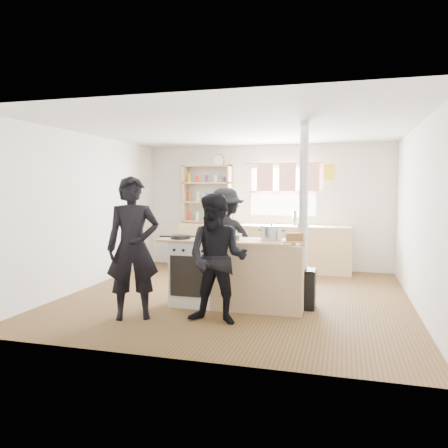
{
  "coord_description": "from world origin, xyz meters",
  "views": [
    {
      "loc": [
        1.53,
        -6.28,
        1.63
      ],
      "look_at": [
        -0.17,
        -0.1,
        1.1
      ],
      "focal_mm": 35.0,
      "sensor_mm": 36.0,
      "label": 1
    }
  ],
  "objects_px": {
    "cooking_island": "(237,273)",
    "person_far": "(225,240)",
    "skillet_greens": "(180,237)",
    "roast_tray": "(229,237)",
    "stockpot_stove": "(207,232)",
    "flue_heater": "(303,261)",
    "thermos": "(295,219)",
    "person_near_left": "(133,248)",
    "person_near_right": "(217,259)",
    "bread_board": "(295,238)",
    "stockpot_counter": "(271,233)"
  },
  "relations": [
    {
      "from": "cooking_island",
      "to": "person_far",
      "type": "bearing_deg",
      "value": 115.21
    },
    {
      "from": "cooking_island",
      "to": "skillet_greens",
      "type": "xyz_separation_m",
      "value": [
        -0.77,
        -0.13,
        0.49
      ]
    },
    {
      "from": "roast_tray",
      "to": "stockpot_stove",
      "type": "xyz_separation_m",
      "value": [
        -0.37,
        0.18,
        0.04
      ]
    },
    {
      "from": "cooking_island",
      "to": "flue_heater",
      "type": "relative_size",
      "value": 0.79
    },
    {
      "from": "roast_tray",
      "to": "flue_heater",
      "type": "xyz_separation_m",
      "value": [
        0.98,
        0.22,
        -0.33
      ]
    },
    {
      "from": "thermos",
      "to": "roast_tray",
      "type": "height_order",
      "value": "thermos"
    },
    {
      "from": "person_near_left",
      "to": "person_near_right",
      "type": "xyz_separation_m",
      "value": [
        1.07,
        0.09,
        -0.1
      ]
    },
    {
      "from": "person_near_right",
      "to": "bread_board",
      "type": "bearing_deg",
      "value": 41.08
    },
    {
      "from": "flue_heater",
      "to": "person_far",
      "type": "relative_size",
      "value": 1.53
    },
    {
      "from": "cooking_island",
      "to": "roast_tray",
      "type": "bearing_deg",
      "value": -168.88
    },
    {
      "from": "bread_board",
      "to": "roast_tray",
      "type": "bearing_deg",
      "value": 175.4
    },
    {
      "from": "skillet_greens",
      "to": "person_near_left",
      "type": "xyz_separation_m",
      "value": [
        -0.35,
        -0.73,
        -0.07
      ]
    },
    {
      "from": "thermos",
      "to": "person_near_right",
      "type": "xyz_separation_m",
      "value": [
        -0.54,
        -3.54,
        -0.25
      ]
    },
    {
      "from": "cooking_island",
      "to": "person_near_left",
      "type": "distance_m",
      "value": 1.47
    },
    {
      "from": "stockpot_stove",
      "to": "flue_heater",
      "type": "xyz_separation_m",
      "value": [
        1.34,
        0.04,
        -0.36
      ]
    },
    {
      "from": "thermos",
      "to": "bread_board",
      "type": "relative_size",
      "value": 0.91
    },
    {
      "from": "stockpot_stove",
      "to": "flue_heater",
      "type": "height_order",
      "value": "flue_heater"
    },
    {
      "from": "bread_board",
      "to": "person_near_left",
      "type": "xyz_separation_m",
      "value": [
        -1.91,
        -0.76,
        -0.09
      ]
    },
    {
      "from": "thermos",
      "to": "stockpot_counter",
      "type": "relative_size",
      "value": 0.91
    },
    {
      "from": "thermos",
      "to": "flue_heater",
      "type": "xyz_separation_m",
      "value": [
        0.38,
        -2.57,
        -0.39
      ]
    },
    {
      "from": "person_near_left",
      "to": "person_near_right",
      "type": "distance_m",
      "value": 1.07
    },
    {
      "from": "skillet_greens",
      "to": "stockpot_counter",
      "type": "bearing_deg",
      "value": 9.57
    },
    {
      "from": "skillet_greens",
      "to": "bread_board",
      "type": "bearing_deg",
      "value": 1.21
    },
    {
      "from": "bread_board",
      "to": "person_near_right",
      "type": "bearing_deg",
      "value": -141.46
    },
    {
      "from": "bread_board",
      "to": "person_far",
      "type": "bearing_deg",
      "value": 141.52
    },
    {
      "from": "stockpot_stove",
      "to": "roast_tray",
      "type": "bearing_deg",
      "value": -26.12
    },
    {
      "from": "bread_board",
      "to": "flue_heater",
      "type": "height_order",
      "value": "flue_heater"
    },
    {
      "from": "stockpot_stove",
      "to": "bread_board",
      "type": "height_order",
      "value": "stockpot_stove"
    },
    {
      "from": "person_near_left",
      "to": "cooking_island",
      "type": "bearing_deg",
      "value": 10.7
    },
    {
      "from": "skillet_greens",
      "to": "flue_heater",
      "type": "distance_m",
      "value": 1.7
    },
    {
      "from": "stockpot_stove",
      "to": "skillet_greens",
      "type": "bearing_deg",
      "value": -136.27
    },
    {
      "from": "roast_tray",
      "to": "stockpot_counter",
      "type": "relative_size",
      "value": 1.18
    },
    {
      "from": "person_near_right",
      "to": "person_far",
      "type": "bearing_deg",
      "value": 104.45
    },
    {
      "from": "stockpot_stove",
      "to": "person_far",
      "type": "relative_size",
      "value": 0.13
    },
    {
      "from": "flue_heater",
      "to": "person_near_right",
      "type": "relative_size",
      "value": 1.6
    },
    {
      "from": "skillet_greens",
      "to": "person_far",
      "type": "height_order",
      "value": "person_far"
    },
    {
      "from": "skillet_greens",
      "to": "roast_tray",
      "type": "xyz_separation_m",
      "value": [
        0.66,
        0.11,
        0.01
      ]
    },
    {
      "from": "thermos",
      "to": "person_far",
      "type": "bearing_deg",
      "value": -114.58
    },
    {
      "from": "person_near_left",
      "to": "stockpot_stove",
      "type": "bearing_deg",
      "value": 30.88
    },
    {
      "from": "thermos",
      "to": "flue_heater",
      "type": "bearing_deg",
      "value": -81.49
    },
    {
      "from": "person_far",
      "to": "thermos",
      "type": "bearing_deg",
      "value": -139.35
    },
    {
      "from": "cooking_island",
      "to": "flue_heater",
      "type": "distance_m",
      "value": 0.91
    },
    {
      "from": "thermos",
      "to": "cooking_island",
      "type": "bearing_deg",
      "value": -99.87
    },
    {
      "from": "stockpot_stove",
      "to": "person_far",
      "type": "height_order",
      "value": "person_far"
    },
    {
      "from": "stockpot_counter",
      "to": "person_near_left",
      "type": "height_order",
      "value": "person_near_left"
    },
    {
      "from": "skillet_greens",
      "to": "stockpot_counter",
      "type": "relative_size",
      "value": 0.99
    },
    {
      "from": "person_far",
      "to": "flue_heater",
      "type": "bearing_deg",
      "value": 128.14
    },
    {
      "from": "cooking_island",
      "to": "roast_tray",
      "type": "xyz_separation_m",
      "value": [
        -0.11,
        -0.02,
        0.5
      ]
    },
    {
      "from": "stockpot_counter",
      "to": "person_near_left",
      "type": "xyz_separation_m",
      "value": [
        -1.58,
        -0.93,
        -0.14
      ]
    },
    {
      "from": "thermos",
      "to": "person_near_right",
      "type": "height_order",
      "value": "person_near_right"
    }
  ]
}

